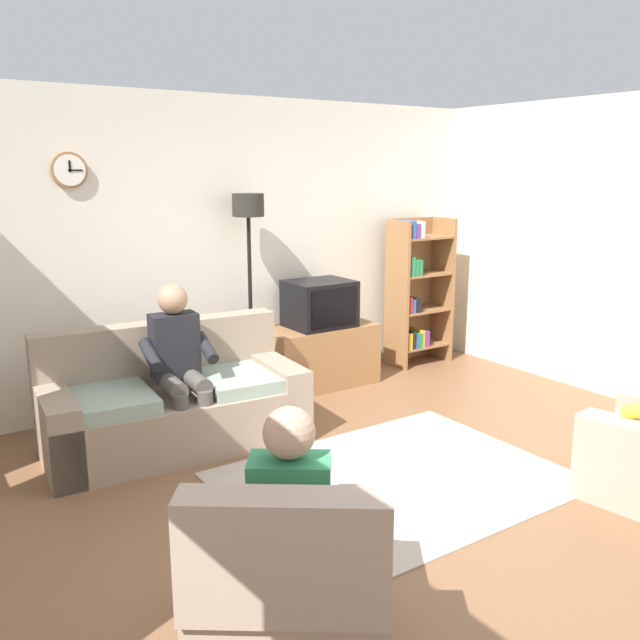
# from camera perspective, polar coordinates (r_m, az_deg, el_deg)

# --- Properties ---
(ground_plane) EXTENTS (12.00, 12.00, 0.00)m
(ground_plane) POSITION_cam_1_polar(r_m,az_deg,el_deg) (4.54, 7.91, -14.48)
(ground_plane) COLOR brown
(back_wall_assembly) EXTENTS (6.20, 0.17, 2.70)m
(back_wall_assembly) POSITION_cam_1_polar(r_m,az_deg,el_deg) (6.31, -8.10, 6.06)
(back_wall_assembly) COLOR silver
(back_wall_assembly) RESTS_ON ground_plane
(couch) EXTENTS (1.97, 1.03, 0.90)m
(couch) POSITION_cam_1_polar(r_m,az_deg,el_deg) (5.27, -12.26, -7.05)
(couch) COLOR gray
(couch) RESTS_ON ground_plane
(tv_stand) EXTENTS (1.10, 0.56, 0.59)m
(tv_stand) POSITION_cam_1_polar(r_m,az_deg,el_deg) (6.54, -0.14, -3.01)
(tv_stand) COLOR olive
(tv_stand) RESTS_ON ground_plane
(tv) EXTENTS (0.60, 0.49, 0.44)m
(tv) POSITION_cam_1_polar(r_m,az_deg,el_deg) (6.40, -0.02, 1.38)
(tv) COLOR black
(tv) RESTS_ON tv_stand
(bookshelf) EXTENTS (0.68, 0.36, 1.55)m
(bookshelf) POSITION_cam_1_polar(r_m,az_deg,el_deg) (7.27, 8.02, 2.41)
(bookshelf) COLOR olive
(bookshelf) RESTS_ON ground_plane
(floor_lamp) EXTENTS (0.28, 0.28, 1.85)m
(floor_lamp) POSITION_cam_1_polar(r_m,az_deg,el_deg) (6.07, -6.02, 6.80)
(floor_lamp) COLOR black
(floor_lamp) RESTS_ON ground_plane
(armchair_near_window) EXTENTS (1.16, 1.18, 0.90)m
(armchair_near_window) POSITION_cam_1_polar(r_m,az_deg,el_deg) (3.14, -2.49, -21.77)
(armchair_near_window) COLOR tan
(armchair_near_window) RESTS_ON ground_plane
(area_rug) EXTENTS (2.20, 1.70, 0.01)m
(area_rug) POSITION_cam_1_polar(r_m,az_deg,el_deg) (4.73, 6.46, -13.25)
(area_rug) COLOR #AD9E8E
(area_rug) RESTS_ON ground_plane
(person_on_couch) EXTENTS (0.54, 0.56, 1.24)m
(person_on_couch) POSITION_cam_1_polar(r_m,az_deg,el_deg) (5.06, -11.78, -3.26)
(person_on_couch) COLOR black
(person_on_couch) RESTS_ON ground_plane
(person_in_left_armchair) EXTENTS (0.62, 0.64, 1.12)m
(person_in_left_armchair) POSITION_cam_1_polar(r_m,az_deg,el_deg) (3.05, -2.42, -15.94)
(person_in_left_armchair) COLOR #338C59
(person_in_left_armchair) RESTS_ON ground_plane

